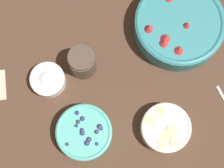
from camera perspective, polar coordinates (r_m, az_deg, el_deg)
name	(u,v)px	position (r m, az deg, el deg)	size (l,w,h in m)	color
ground_plane	(117,95)	(1.09, 0.81, -1.71)	(4.00, 4.00, 0.00)	#4C3323
bowl_strawberries	(179,25)	(1.12, 10.16, 8.84)	(0.26, 0.26, 0.09)	teal
bowl_blueberries	(84,133)	(1.05, -4.23, -7.39)	(0.16, 0.16, 0.06)	#56B7A8
bowl_bananas	(165,128)	(1.06, 8.15, -6.68)	(0.14, 0.14, 0.05)	silver
bowl_cream	(48,80)	(1.09, -9.75, 0.64)	(0.10, 0.10, 0.05)	white
jar_chocolate	(82,62)	(1.07, -4.54, 3.29)	(0.08, 0.08, 0.10)	#4C3D33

